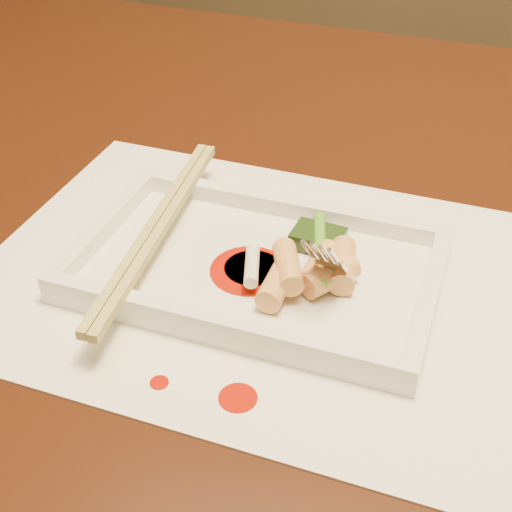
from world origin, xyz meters
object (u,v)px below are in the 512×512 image
(table, at_px, (314,313))
(chopstick_a, at_px, (153,225))
(plate_base, at_px, (256,271))
(fork, at_px, (365,185))
(placemat, at_px, (256,276))

(table, distance_m, chopstick_a, 0.19)
(plate_base, relative_size, fork, 1.86)
(chopstick_a, xyz_separation_m, fork, (0.15, 0.02, 0.06))
(chopstick_a, height_order, fork, fork)
(placemat, height_order, fork, fork)
(placemat, xyz_separation_m, plate_base, (0.00, 0.00, 0.00))
(plate_base, distance_m, fork, 0.11)
(table, bearing_deg, plate_base, -105.74)
(table, relative_size, fork, 10.00)
(placemat, relative_size, chopstick_a, 1.62)
(placemat, xyz_separation_m, fork, (0.07, 0.02, 0.08))
(table, xyz_separation_m, plate_base, (-0.02, -0.09, 0.11))
(table, relative_size, plate_base, 5.38)
(plate_base, bearing_deg, placemat, 180.00)
(chopstick_a, bearing_deg, table, 39.19)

